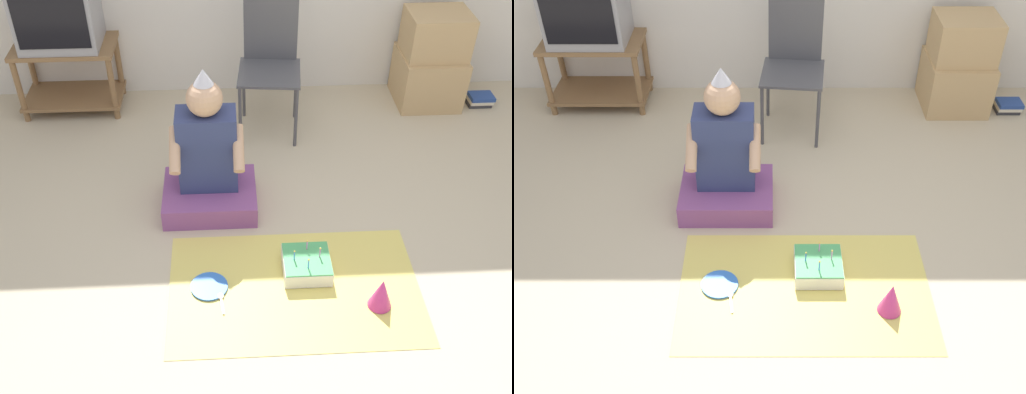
# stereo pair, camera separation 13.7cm
# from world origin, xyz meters

# --- Properties ---
(ground_plane) EXTENTS (16.00, 16.00, 0.00)m
(ground_plane) POSITION_xyz_m (0.00, 0.00, 0.00)
(ground_plane) COLOR beige
(tv_stand) EXTENTS (0.73, 0.43, 0.52)m
(tv_stand) POSITION_xyz_m (-1.52, 1.88, 0.31)
(tv_stand) COLOR olive
(tv_stand) RESTS_ON ground_plane
(tv) EXTENTS (0.55, 0.42, 0.51)m
(tv) POSITION_xyz_m (-1.52, 1.88, 0.77)
(tv) COLOR #99999E
(tv) RESTS_ON tv_stand
(folding_chair) EXTENTS (0.46, 0.46, 0.92)m
(folding_chair) POSITION_xyz_m (-0.05, 1.55, 0.53)
(folding_chair) COLOR #4C4C51
(folding_chair) RESTS_ON ground_plane
(cardboard_box_stack) EXTENTS (0.47, 0.46, 0.71)m
(cardboard_box_stack) POSITION_xyz_m (1.19, 1.83, 0.33)
(cardboard_box_stack) COLOR tan
(cardboard_box_stack) RESTS_ON ground_plane
(book_pile) EXTENTS (0.19, 0.14, 0.09)m
(book_pile) POSITION_xyz_m (1.60, 1.73, 0.04)
(book_pile) COLOR #333338
(book_pile) RESTS_ON ground_plane
(person_seated) EXTENTS (0.56, 0.45, 0.91)m
(person_seated) POSITION_xyz_m (-0.48, 0.66, 0.30)
(person_seated) COLOR #8C4C8C
(person_seated) RESTS_ON ground_plane
(party_cloth) EXTENTS (1.34, 0.85, 0.01)m
(party_cloth) POSITION_xyz_m (-0.03, -0.08, 0.00)
(party_cloth) COLOR #EAD666
(party_cloth) RESTS_ON ground_plane
(birthday_cake) EXTENTS (0.26, 0.26, 0.16)m
(birthday_cake) POSITION_xyz_m (0.04, 0.04, 0.05)
(birthday_cake) COLOR white
(birthday_cake) RESTS_ON party_cloth
(party_hat_blue) EXTENTS (0.12, 0.12, 0.18)m
(party_hat_blue) POSITION_xyz_m (0.40, -0.22, 0.10)
(party_hat_blue) COLOR #CC338C
(party_hat_blue) RESTS_ON party_cloth
(paper_plate) EXTENTS (0.20, 0.20, 0.01)m
(paper_plate) POSITION_xyz_m (-0.49, -0.05, 0.01)
(paper_plate) COLOR blue
(paper_plate) RESTS_ON party_cloth
(plastic_spoon_near) EXTENTS (0.04, 0.15, 0.01)m
(plastic_spoon_near) POSITION_xyz_m (-0.43, -0.13, 0.01)
(plastic_spoon_near) COLOR white
(plastic_spoon_near) RESTS_ON party_cloth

